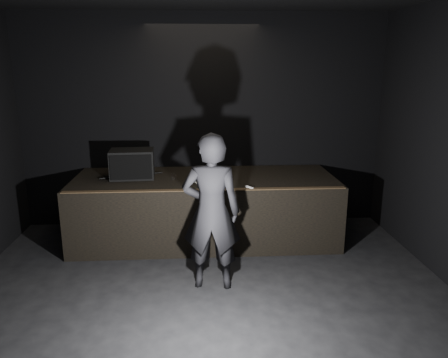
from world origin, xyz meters
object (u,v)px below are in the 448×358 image
at_px(laptop, 205,179).
at_px(person, 211,212).
at_px(stage_riser, 205,208).
at_px(stage_monitor, 132,164).
at_px(beer_can, 214,182).

relative_size(laptop, person, 0.19).
height_order(stage_riser, stage_monitor, stage_monitor).
height_order(laptop, beer_can, laptop).
bearing_deg(stage_monitor, person, -57.45).
bearing_deg(stage_riser, stage_monitor, 177.60).
relative_size(stage_monitor, beer_can, 4.60).
bearing_deg(person, laptop, -81.61).
relative_size(stage_monitor, laptop, 1.88).
bearing_deg(stage_riser, laptop, -89.99).
xyz_separation_m(stage_monitor, laptop, (1.10, -0.37, -0.16)).
bearing_deg(stage_riser, person, -88.20).
height_order(stage_riser, laptop, laptop).
height_order(stage_riser, person, person).
bearing_deg(person, stage_monitor, -47.96).
height_order(stage_monitor, laptop, stage_monitor).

